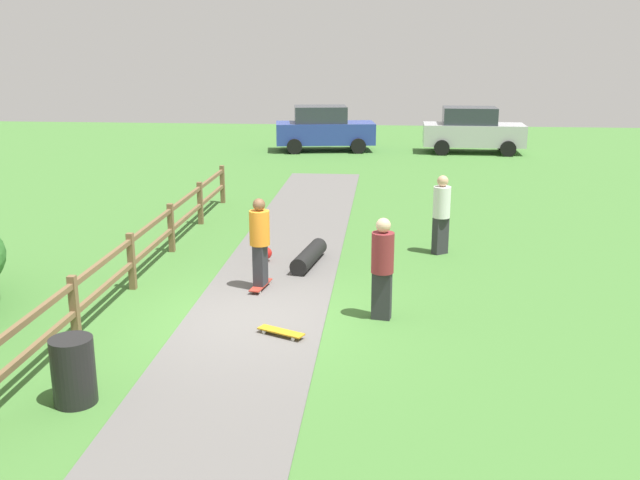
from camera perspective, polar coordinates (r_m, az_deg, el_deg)
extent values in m
plane|color=#427533|center=(12.49, -5.11, -6.15)|extent=(60.00, 60.00, 0.00)
cube|color=#605E5B|center=(12.48, -5.11, -6.11)|extent=(2.40, 28.00, 0.02)
cube|color=brown|center=(11.90, -18.78, -5.21)|extent=(0.12, 0.12, 1.10)
cube|color=brown|center=(14.15, -14.63, -1.64)|extent=(0.12, 0.12, 1.10)
cube|color=brown|center=(16.50, -11.65, 0.95)|extent=(0.12, 0.12, 1.10)
cube|color=brown|center=(18.91, -9.42, 2.88)|extent=(0.12, 0.12, 1.10)
cube|color=brown|center=(21.35, -7.69, 4.37)|extent=(0.12, 0.12, 1.10)
cube|color=brown|center=(13.03, -16.50, -3.48)|extent=(0.08, 18.00, 0.09)
cube|color=brown|center=(12.90, -16.65, -1.59)|extent=(0.08, 18.00, 0.09)
cylinder|color=black|center=(10.03, -18.85, -9.73)|extent=(0.56, 0.56, 0.90)
cube|color=#B23326|center=(13.85, -4.69, -3.55)|extent=(0.33, 0.82, 0.02)
cylinder|color=silver|center=(14.13, -4.59, -3.33)|extent=(0.04, 0.06, 0.06)
cylinder|color=silver|center=(14.08, -4.01, -3.38)|extent=(0.04, 0.06, 0.06)
cylinder|color=silver|center=(13.64, -5.37, -4.05)|extent=(0.04, 0.06, 0.06)
cylinder|color=silver|center=(13.59, -4.78, -4.11)|extent=(0.04, 0.06, 0.06)
cube|color=#2D2D33|center=(13.72, -4.72, -1.95)|extent=(0.25, 0.35, 0.78)
cylinder|color=orange|center=(13.52, -4.79, 0.96)|extent=(0.44, 0.44, 0.65)
sphere|color=brown|center=(13.42, -4.83, 2.80)|extent=(0.24, 0.24, 0.24)
cylinder|color=black|center=(15.24, -0.87, -1.30)|extent=(0.62, 1.71, 0.36)
sphere|color=red|center=(15.51, -4.28, -1.04)|extent=(0.26, 0.26, 0.26)
cube|color=#BF8C19|center=(11.67, -3.10, -7.20)|extent=(0.81, 0.53, 0.02)
cylinder|color=silver|center=(11.78, -4.44, -7.23)|extent=(0.07, 0.05, 0.06)
cylinder|color=silver|center=(11.89, -4.02, -7.00)|extent=(0.07, 0.05, 0.06)
cylinder|color=silver|center=(11.48, -2.14, -7.80)|extent=(0.07, 0.05, 0.06)
cylinder|color=silver|center=(11.60, -1.73, -7.55)|extent=(0.07, 0.05, 0.06)
cube|color=#2D2D33|center=(16.27, 9.46, 0.35)|extent=(0.38, 0.35, 0.83)
cylinder|color=white|center=(16.09, 9.57, 2.96)|extent=(0.53, 0.53, 0.69)
sphere|color=tan|center=(16.00, 9.65, 4.60)|extent=(0.25, 0.25, 0.25)
cube|color=#2D2D33|center=(12.33, 4.88, -4.38)|extent=(0.35, 0.25, 0.83)
cylinder|color=maroon|center=(12.09, 4.96, -1.00)|extent=(0.44, 0.44, 0.69)
sphere|color=beige|center=(11.97, 5.01, 1.16)|extent=(0.25, 0.25, 0.25)
cube|color=#283D99|center=(31.54, 0.40, 8.43)|extent=(4.41, 2.32, 0.90)
cube|color=#2D333D|center=(31.44, 0.03, 9.88)|extent=(2.41, 1.88, 0.70)
cylinder|color=black|center=(32.58, 2.69, 7.84)|extent=(0.67, 0.33, 0.64)
cylinder|color=black|center=(30.85, 3.03, 7.41)|extent=(0.67, 0.33, 0.64)
cylinder|color=black|center=(32.41, -2.11, 7.81)|extent=(0.67, 0.33, 0.64)
cylinder|color=black|center=(30.66, -2.03, 7.38)|extent=(0.67, 0.33, 0.64)
cube|color=#B7B7BC|center=(31.63, 11.99, 8.12)|extent=(4.23, 1.77, 0.90)
cube|color=#2D333D|center=(31.52, 11.71, 9.58)|extent=(2.22, 1.60, 0.70)
cylinder|color=black|center=(32.71, 14.18, 7.42)|extent=(0.64, 0.25, 0.64)
cylinder|color=black|center=(30.98, 14.60, 6.98)|extent=(0.64, 0.25, 0.64)
cylinder|color=black|center=(32.45, 9.41, 7.62)|extent=(0.64, 0.25, 0.64)
cylinder|color=black|center=(30.71, 9.57, 7.19)|extent=(0.64, 0.25, 0.64)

